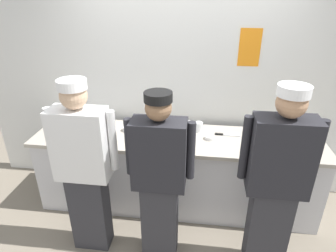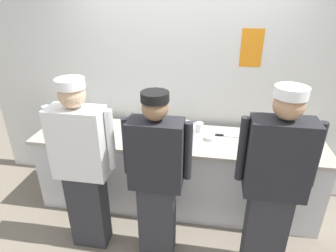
# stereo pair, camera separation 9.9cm
# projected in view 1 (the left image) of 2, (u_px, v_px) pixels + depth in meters

# --- Properties ---
(ground_plane) EXTENTS (9.00, 9.00, 0.00)m
(ground_plane) POSITION_uv_depth(u_px,v_px,m) (172.00, 225.00, 3.16)
(ground_plane) COLOR slate
(wall_back) EXTENTS (4.86, 0.11, 2.73)m
(wall_back) POSITION_uv_depth(u_px,v_px,m) (182.00, 80.00, 3.34)
(wall_back) COLOR silver
(wall_back) RESTS_ON ground
(prep_counter) EXTENTS (3.10, 0.71, 0.88)m
(prep_counter) POSITION_uv_depth(u_px,v_px,m) (176.00, 171.00, 3.30)
(prep_counter) COLOR silver
(prep_counter) RESTS_ON ground
(chef_near_left) EXTENTS (0.61, 0.24, 1.70)m
(chef_near_left) POSITION_uv_depth(u_px,v_px,m) (84.00, 166.00, 2.55)
(chef_near_left) COLOR #2D2D33
(chef_near_left) RESTS_ON ground
(chef_center) EXTENTS (0.59, 0.24, 1.63)m
(chef_center) POSITION_uv_depth(u_px,v_px,m) (159.00, 176.00, 2.49)
(chef_center) COLOR #2D2D33
(chef_center) RESTS_ON ground
(chef_far_right) EXTENTS (0.62, 0.24, 1.73)m
(chef_far_right) POSITION_uv_depth(u_px,v_px,m) (276.00, 180.00, 2.35)
(chef_far_right) COLOR #2D2D33
(chef_far_right) RESTS_ON ground
(plate_stack_front) EXTENTS (0.21, 0.21, 0.10)m
(plate_stack_front) POSITION_uv_depth(u_px,v_px,m) (154.00, 125.00, 3.27)
(plate_stack_front) COLOR white
(plate_stack_front) RESTS_ON prep_counter
(mixing_bowl_steel) EXTENTS (0.32, 0.32, 0.14)m
(mixing_bowl_steel) POSITION_uv_depth(u_px,v_px,m) (180.00, 131.00, 3.10)
(mixing_bowl_steel) COLOR #B7BABF
(mixing_bowl_steel) RESTS_ON prep_counter
(sheet_tray) EXTENTS (0.57, 0.46, 0.02)m
(sheet_tray) POSITION_uv_depth(u_px,v_px,m) (92.00, 131.00, 3.23)
(sheet_tray) COLOR #B7BABF
(sheet_tray) RESTS_ON prep_counter
(squeeze_bottle_primary) EXTENTS (0.06, 0.06, 0.21)m
(squeeze_bottle_primary) POSITION_uv_depth(u_px,v_px,m) (290.00, 145.00, 2.76)
(squeeze_bottle_primary) COLOR #E5E066
(squeeze_bottle_primary) RESTS_ON prep_counter
(squeeze_bottle_secondary) EXTENTS (0.06, 0.06, 0.18)m
(squeeze_bottle_secondary) POSITION_uv_depth(u_px,v_px,m) (279.00, 131.00, 3.05)
(squeeze_bottle_secondary) COLOR #E5E066
(squeeze_bottle_secondary) RESTS_ON prep_counter
(ramekin_orange_sauce) EXTENTS (0.10, 0.10, 0.05)m
(ramekin_orange_sauce) POSITION_uv_depth(u_px,v_px,m) (127.00, 129.00, 3.24)
(ramekin_orange_sauce) COLOR white
(ramekin_orange_sauce) RESTS_ON prep_counter
(ramekin_yellow_sauce) EXTENTS (0.10, 0.10, 0.04)m
(ramekin_yellow_sauce) POSITION_uv_depth(u_px,v_px,m) (210.00, 137.00, 3.07)
(ramekin_yellow_sauce) COLOR white
(ramekin_yellow_sauce) RESTS_ON prep_counter
(deli_cup) EXTENTS (0.09, 0.09, 0.11)m
(deli_cup) POSITION_uv_depth(u_px,v_px,m) (199.00, 127.00, 3.22)
(deli_cup) COLOR white
(deli_cup) RESTS_ON prep_counter
(chefs_knife) EXTENTS (0.27, 0.03, 0.02)m
(chefs_knife) POSITION_uv_depth(u_px,v_px,m) (225.00, 135.00, 3.15)
(chefs_knife) COLOR #B7BABF
(chefs_knife) RESTS_ON prep_counter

